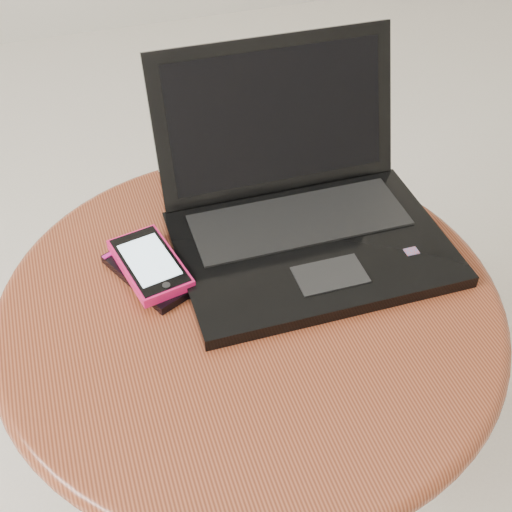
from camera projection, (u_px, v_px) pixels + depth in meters
name	position (u px, v px, depth m)	size (l,w,h in m)	color
table	(251.00, 351.00, 0.89)	(0.62, 0.62, 0.50)	#573118
laptop	(301.00, 209.00, 0.88)	(0.35, 0.32, 0.22)	black
phone_black	(152.00, 272.00, 0.84)	(0.11, 0.14, 0.01)	black
phone_pink	(150.00, 264.00, 0.84)	(0.09, 0.13, 0.02)	#E5165D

